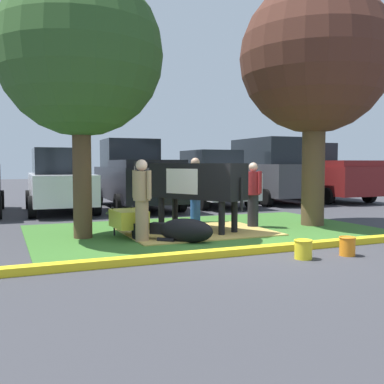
% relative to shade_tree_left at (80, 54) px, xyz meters
% --- Properties ---
extents(ground_plane, '(80.00, 80.00, 0.00)m').
position_rel_shade_tree_left_xyz_m(ground_plane, '(2.42, -2.09, -3.75)').
color(ground_plane, '#38383D').
extents(grass_island, '(7.83, 5.01, 0.02)m').
position_rel_shade_tree_left_xyz_m(grass_island, '(2.80, -0.05, -3.74)').
color(grass_island, '#386B28').
rests_on(grass_island, ground).
extents(curb_yellow, '(9.03, 0.24, 0.12)m').
position_rel_shade_tree_left_xyz_m(curb_yellow, '(2.80, -2.71, -3.69)').
color(curb_yellow, yellow).
rests_on(curb_yellow, ground).
extents(hay_bedding, '(3.21, 2.41, 0.04)m').
position_rel_shade_tree_left_xyz_m(hay_bedding, '(2.47, -0.24, -3.72)').
color(hay_bedding, tan).
rests_on(hay_bedding, ground).
extents(shade_tree_left, '(3.34, 3.34, 5.44)m').
position_rel_shade_tree_left_xyz_m(shade_tree_left, '(0.00, 0.00, 0.00)').
color(shade_tree_left, '#4C3823').
rests_on(shade_tree_left, ground).
extents(shade_tree_right, '(3.67, 3.67, 5.97)m').
position_rel_shade_tree_left_xyz_m(shade_tree_right, '(5.60, -0.28, 0.34)').
color(shade_tree_right, brown).
rests_on(shade_tree_right, ground).
extents(cow_holstein, '(1.85, 2.91, 1.60)m').
position_rel_shade_tree_left_xyz_m(cow_holstein, '(2.50, 0.06, -2.61)').
color(cow_holstein, black).
rests_on(cow_holstein, ground).
extents(calf_lying, '(1.17, 1.13, 0.48)m').
position_rel_shade_tree_left_xyz_m(calf_lying, '(1.74, -1.27, -3.51)').
color(calf_lying, black).
rests_on(calf_lying, ground).
extents(person_handler, '(0.34, 0.50, 1.63)m').
position_rel_shade_tree_left_xyz_m(person_handler, '(0.99, -0.93, -2.87)').
color(person_handler, '#9E7F5B').
rests_on(person_handler, ground).
extents(person_visitor_near, '(0.53, 0.34, 1.70)m').
position_rel_shade_tree_left_xyz_m(person_visitor_near, '(3.11, 1.34, -2.83)').
color(person_visitor_near, '#23478C').
rests_on(person_visitor_near, ground).
extents(person_visitor_far, '(0.34, 0.52, 1.57)m').
position_rel_shade_tree_left_xyz_m(person_visitor_far, '(4.02, -0.06, -2.91)').
color(person_visitor_far, black).
rests_on(person_visitor_far, ground).
extents(wheelbarrow, '(0.65, 1.61, 0.63)m').
position_rel_shade_tree_left_xyz_m(wheelbarrow, '(0.90, -0.28, -3.36)').
color(wheelbarrow, gold).
rests_on(wheelbarrow, ground).
extents(bucket_yellow, '(0.31, 0.31, 0.32)m').
position_rel_shade_tree_left_xyz_m(bucket_yellow, '(2.96, -3.41, -3.58)').
color(bucket_yellow, yellow).
rests_on(bucket_yellow, ground).
extents(bucket_orange, '(0.28, 0.28, 0.32)m').
position_rel_shade_tree_left_xyz_m(bucket_orange, '(3.81, -3.48, -3.58)').
color(bucket_orange, orange).
rests_on(bucket_orange, ground).
extents(sedan_blue, '(2.12, 4.45, 2.02)m').
position_rel_shade_tree_left_xyz_m(sedan_blue, '(0.20, 5.45, -2.76)').
color(sedan_blue, silver).
rests_on(sedan_blue, ground).
extents(pickup_truck_black, '(2.33, 5.45, 2.42)m').
position_rel_shade_tree_left_xyz_m(pickup_truck_black, '(2.79, 5.82, -2.63)').
color(pickup_truck_black, black).
rests_on(pickup_truck_black, ground).
extents(sedan_silver, '(2.12, 4.45, 2.02)m').
position_rel_shade_tree_left_xyz_m(sedan_silver, '(5.52, 5.49, -2.76)').
color(sedan_silver, silver).
rests_on(sedan_silver, ground).
extents(suv_dark_grey, '(2.22, 4.65, 2.52)m').
position_rel_shade_tree_left_xyz_m(suv_dark_grey, '(8.23, 5.87, -2.48)').
color(suv_dark_grey, '#3D3D42').
rests_on(suv_dark_grey, ground).
extents(pickup_truck_maroon, '(2.33, 5.45, 2.42)m').
position_rel_shade_tree_left_xyz_m(pickup_truck_maroon, '(10.86, 6.01, -2.63)').
color(pickup_truck_maroon, maroon).
rests_on(pickup_truck_maroon, ground).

